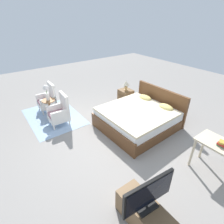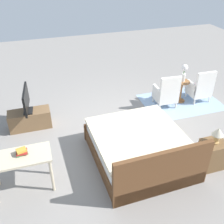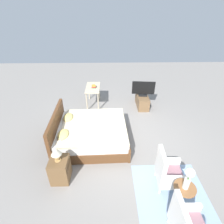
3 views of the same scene
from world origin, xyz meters
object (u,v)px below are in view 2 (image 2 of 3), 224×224
(bed, at_px, (140,148))
(vanity_desk, at_px, (20,161))
(flower_vase, at_px, (184,71))
(side_table, at_px, (181,89))
(tv_stand, at_px, (30,119))
(nightstand, at_px, (212,154))
(table_lamp, at_px, (218,133))
(book_stack, at_px, (22,152))
(armchair_by_window_right, at_px, (166,94))
(armchair_by_window_left, at_px, (200,88))
(tv_flatscreen, at_px, (26,100))

(bed, height_order, vanity_desk, bed)
(flower_vase, bearing_deg, side_table, 0.00)
(tv_stand, bearing_deg, vanity_desk, 84.65)
(nightstand, relative_size, table_lamp, 1.76)
(side_table, height_order, nightstand, side_table)
(tv_stand, distance_m, book_stack, 1.94)
(book_stack, bearing_deg, flower_vase, -155.45)
(armchair_by_window_right, xyz_separation_m, flower_vase, (-0.52, -0.12, 0.52))
(nightstand, bearing_deg, table_lamp, 90.00)
(tv_stand, xyz_separation_m, vanity_desk, (0.18, 1.89, 0.41))
(armchair_by_window_right, distance_m, nightstand, 2.33)
(flower_vase, bearing_deg, tv_stand, 0.72)
(tv_stand, height_order, book_stack, book_stack)
(armchair_by_window_left, bearing_deg, book_stack, 20.81)
(nightstand, bearing_deg, tv_flatscreen, -35.84)
(vanity_desk, xyz_separation_m, book_stack, (-0.05, -0.04, 0.16))
(vanity_desk, height_order, book_stack, book_stack)
(armchair_by_window_right, bearing_deg, tv_stand, -1.19)
(armchair_by_window_left, relative_size, table_lamp, 2.79)
(armchair_by_window_right, height_order, book_stack, armchair_by_window_right)
(tv_flatscreen, height_order, vanity_desk, tv_flatscreen)
(armchair_by_window_left, relative_size, book_stack, 4.51)
(armchair_by_window_right, relative_size, flower_vase, 1.93)
(nightstand, xyz_separation_m, tv_flatscreen, (3.31, -2.39, 0.45))
(tv_flatscreen, bearing_deg, armchair_by_window_right, 178.81)
(flower_vase, distance_m, book_stack, 4.57)
(bed, distance_m, tv_flatscreen, 2.78)
(armchair_by_window_left, relative_size, armchair_by_window_right, 1.00)
(tv_stand, bearing_deg, tv_flatscreen, -5.40)
(side_table, distance_m, book_stack, 4.59)
(armchair_by_window_left, relative_size, side_table, 1.50)
(bed, bearing_deg, vanity_desk, 1.50)
(flower_vase, bearing_deg, vanity_desk, 24.76)
(armchair_by_window_left, bearing_deg, flower_vase, -13.55)
(bed, bearing_deg, table_lamp, 156.13)
(armchair_by_window_left, height_order, tv_stand, armchair_by_window_left)
(bed, relative_size, armchair_by_window_right, 2.20)
(bed, relative_size, armchair_by_window_left, 2.20)
(bed, xyz_separation_m, tv_stand, (2.04, -1.83, -0.08))
(armchair_by_window_left, distance_m, vanity_desk, 5.07)
(side_table, xyz_separation_m, tv_flatscreen, (4.04, 0.05, 0.36))
(tv_stand, bearing_deg, armchair_by_window_right, 178.81)
(tv_stand, height_order, tv_flatscreen, tv_flatscreen)
(bed, relative_size, side_table, 3.31)
(armchair_by_window_left, relative_size, nightstand, 1.59)
(side_table, bearing_deg, table_lamp, 73.55)
(side_table, bearing_deg, armchair_by_window_right, 13.45)
(flower_vase, xyz_separation_m, table_lamp, (0.72, 2.45, -0.11))
(flower_vase, xyz_separation_m, tv_stand, (4.03, 0.05, -0.68))
(armchair_by_window_right, relative_size, nightstand, 1.59)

